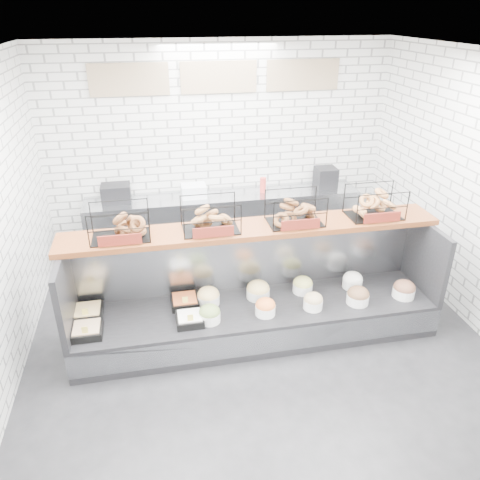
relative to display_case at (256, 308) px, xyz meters
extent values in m
plane|color=black|center=(-0.01, -0.34, -0.33)|extent=(5.50, 5.50, 0.00)
cube|color=silver|center=(-0.01, 2.41, 1.17)|extent=(5.00, 0.02, 3.00)
cube|color=white|center=(-0.01, -0.34, 2.67)|extent=(5.00, 5.50, 0.02)
cube|color=tan|center=(-1.21, 2.38, 2.17)|extent=(1.05, 0.03, 0.42)
cube|color=tan|center=(-0.01, 2.38, 2.17)|extent=(1.05, 0.03, 0.42)
cube|color=tan|center=(1.19, 2.38, 2.17)|extent=(1.05, 0.03, 0.42)
cube|color=black|center=(-0.01, -0.04, -0.13)|extent=(4.00, 0.90, 0.40)
cube|color=#93969B|center=(-0.01, -0.48, -0.11)|extent=(4.00, 0.03, 0.28)
cube|color=#93969B|center=(-0.01, 0.37, 0.47)|extent=(4.00, 0.08, 0.80)
cube|color=black|center=(-1.98, -0.04, 0.47)|extent=(0.06, 0.90, 0.80)
cube|color=black|center=(1.96, -0.04, 0.47)|extent=(0.06, 0.90, 0.80)
cube|color=black|center=(-1.80, -0.22, 0.11)|extent=(0.31, 0.31, 0.08)
cube|color=tan|center=(-1.80, -0.22, 0.15)|extent=(0.26, 0.26, 0.04)
cube|color=#FFE158|center=(-1.80, -0.32, 0.20)|extent=(0.06, 0.01, 0.08)
cube|color=black|center=(-1.83, 0.11, 0.11)|extent=(0.32, 0.32, 0.08)
cube|color=#EEC579|center=(-1.83, 0.11, 0.15)|extent=(0.28, 0.28, 0.04)
cube|color=#FFE158|center=(-1.83, -0.01, 0.20)|extent=(0.06, 0.01, 0.08)
cube|color=black|center=(-0.77, -0.23, 0.11)|extent=(0.28, 0.28, 0.08)
cube|color=white|center=(-0.77, -0.23, 0.15)|extent=(0.24, 0.24, 0.04)
cube|color=#FFE158|center=(-0.77, -0.33, 0.20)|extent=(0.06, 0.01, 0.08)
cube|color=black|center=(-0.79, 0.11, 0.11)|extent=(0.30, 0.30, 0.08)
cube|color=orange|center=(-0.79, 0.11, 0.15)|extent=(0.26, 0.26, 0.04)
cube|color=#FFE158|center=(-0.79, 0.01, 0.20)|extent=(0.06, 0.01, 0.08)
cylinder|color=white|center=(-0.56, -0.24, 0.13)|extent=(0.23, 0.23, 0.11)
ellipsoid|color=olive|center=(-0.56, -0.24, 0.19)|extent=(0.22, 0.22, 0.16)
cylinder|color=white|center=(-0.53, 0.09, 0.13)|extent=(0.25, 0.25, 0.11)
ellipsoid|color=#F7D17E|center=(-0.53, 0.09, 0.19)|extent=(0.24, 0.24, 0.17)
cylinder|color=white|center=(0.04, -0.23, 0.13)|extent=(0.22, 0.22, 0.11)
ellipsoid|color=orange|center=(0.04, -0.23, 0.19)|extent=(0.22, 0.22, 0.15)
cylinder|color=white|center=(0.04, 0.10, 0.13)|extent=(0.26, 0.26, 0.11)
ellipsoid|color=#E6C675|center=(0.04, 0.10, 0.19)|extent=(0.26, 0.26, 0.18)
cylinder|color=white|center=(0.58, -0.23, 0.13)|extent=(0.21, 0.21, 0.11)
ellipsoid|color=tan|center=(0.58, -0.23, 0.19)|extent=(0.21, 0.21, 0.15)
cylinder|color=white|center=(0.57, 0.11, 0.13)|extent=(0.23, 0.23, 0.11)
ellipsoid|color=#C9C767|center=(0.57, 0.11, 0.19)|extent=(0.22, 0.22, 0.16)
cylinder|color=white|center=(1.10, -0.23, 0.13)|extent=(0.25, 0.25, 0.11)
ellipsoid|color=brown|center=(1.10, -0.23, 0.19)|extent=(0.24, 0.24, 0.17)
cylinder|color=white|center=(1.18, 0.09, 0.13)|extent=(0.23, 0.23, 0.11)
ellipsoid|color=white|center=(1.18, 0.09, 0.19)|extent=(0.23, 0.23, 0.16)
cylinder|color=white|center=(1.67, -0.21, 0.13)|extent=(0.25, 0.25, 0.11)
ellipsoid|color=brown|center=(1.67, -0.21, 0.19)|extent=(0.25, 0.25, 0.17)
cube|color=#512511|center=(-0.01, 0.18, 0.90)|extent=(4.10, 0.50, 0.06)
cube|color=black|center=(-1.39, 0.18, 1.10)|extent=(0.60, 0.38, 0.34)
cube|color=maroon|center=(-1.39, -0.03, 1.00)|extent=(0.42, 0.02, 0.11)
cube|color=black|center=(-0.47, 0.18, 1.10)|extent=(0.60, 0.38, 0.34)
cube|color=maroon|center=(-0.47, -0.03, 1.00)|extent=(0.42, 0.02, 0.11)
cube|color=black|center=(0.45, 0.18, 1.10)|extent=(0.60, 0.38, 0.34)
cube|color=maroon|center=(0.45, -0.03, 1.00)|extent=(0.42, 0.02, 0.11)
cube|color=black|center=(1.37, 0.18, 1.10)|extent=(0.60, 0.38, 0.34)
cube|color=maroon|center=(1.37, -0.03, 1.00)|extent=(0.42, 0.02, 0.11)
cube|color=#93969B|center=(-0.01, 2.09, 0.12)|extent=(4.00, 0.60, 0.90)
cube|color=black|center=(-1.54, 2.14, 0.69)|extent=(0.40, 0.30, 0.24)
cube|color=silver|center=(-0.45, 2.09, 0.66)|extent=(0.35, 0.28, 0.18)
cylinder|color=#CA3A32|center=(0.57, 2.08, 0.68)|extent=(0.09, 0.09, 0.22)
cube|color=black|center=(1.56, 2.11, 0.72)|extent=(0.30, 0.30, 0.30)
camera|label=1|loc=(-1.04, -4.24, 3.04)|focal=35.00mm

